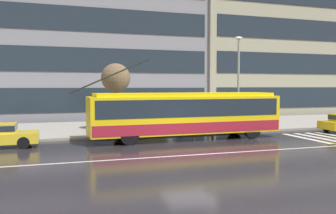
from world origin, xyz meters
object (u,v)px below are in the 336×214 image
at_px(street_lamp, 238,75).
at_px(bus_shelter, 150,104).
at_px(pedestrian_at_shelter, 212,105).
at_px(pedestrian_approaching_curb, 195,108).
at_px(street_tree_bare, 116,79).
at_px(trolleybus, 186,114).

bearing_deg(street_lamp, bus_shelter, 174.14).
bearing_deg(pedestrian_at_shelter, bus_shelter, -171.50).
xyz_separation_m(pedestrian_at_shelter, street_lamp, (1.40, -1.41, 2.26)).
distance_m(pedestrian_at_shelter, street_lamp, 3.01).
distance_m(pedestrian_at_shelter, pedestrian_approaching_curb, 1.91).
bearing_deg(pedestrian_at_shelter, street_tree_bare, 174.02).
distance_m(pedestrian_at_shelter, street_tree_bare, 7.41).
bearing_deg(trolleybus, street_lamp, 27.56).
bearing_deg(bus_shelter, street_lamp, -5.86).
xyz_separation_m(street_lamp, street_tree_bare, (-8.52, 2.16, -0.35)).
relative_size(pedestrian_approaching_curb, street_tree_bare, 0.41).
distance_m(bus_shelter, pedestrian_approaching_curb, 3.32).
relative_size(street_lamp, street_tree_bare, 1.41).
height_order(pedestrian_at_shelter, street_tree_bare, street_tree_bare).
bearing_deg(street_tree_bare, pedestrian_approaching_curb, -15.83).
bearing_deg(bus_shelter, trolleybus, -66.39).
relative_size(trolleybus, pedestrian_approaching_curb, 6.67).
distance_m(street_lamp, street_tree_bare, 8.80).
height_order(pedestrian_approaching_curb, street_lamp, street_lamp).
height_order(pedestrian_approaching_curb, street_tree_bare, street_tree_bare).
distance_m(bus_shelter, street_tree_bare, 3.07).
bearing_deg(pedestrian_approaching_curb, bus_shelter, 179.51).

